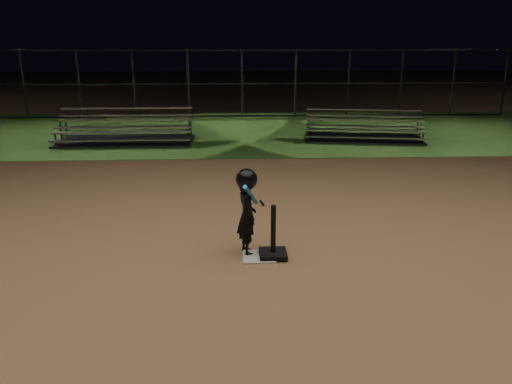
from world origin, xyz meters
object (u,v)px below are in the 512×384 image
home_plate (259,257)px  child_batter (247,209)px  bleacher_left (126,136)px  batting_tee (273,247)px  bleacher_right (363,134)px

home_plate → child_batter: bearing=136.0°
child_batter → bleacher_left: (-3.29, 8.14, -0.46)m
home_plate → batting_tee: bearing=-0.2°
batting_tee → child_batter: size_ratio=0.60×
bleacher_right → bleacher_left: bearing=-169.7°
home_plate → batting_tee: (0.19, -0.00, 0.14)m
child_batter → bleacher_right: bearing=-40.2°
home_plate → child_batter: child_batter is taller
bleacher_left → child_batter: bearing=-68.5°
bleacher_left → bleacher_right: bleacher_left is taller
home_plate → child_batter: size_ratio=0.36×
batting_tee → bleacher_right: size_ratio=0.20×
batting_tee → bleacher_right: 9.06m
home_plate → batting_tee: 0.24m
child_batter → bleacher_right: size_ratio=0.34×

